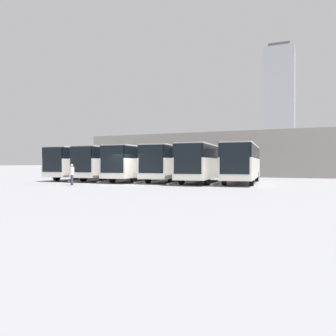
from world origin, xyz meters
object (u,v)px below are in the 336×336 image
(bus_1, at_px, (203,162))
(pedestrian, at_px, (72,174))
(bus_3, at_px, (138,162))
(bus_0, at_px, (242,162))
(bus_4, at_px, (110,162))
(bus_5, at_px, (85,162))
(bus_2, at_px, (171,162))

(bus_1, relative_size, pedestrian, 6.55)
(bus_1, distance_m, bus_3, 6.81)
(bus_1, xyz_separation_m, bus_3, (6.81, -0.20, 0.00))
(bus_0, relative_size, bus_4, 1.00)
(bus_3, height_order, bus_4, same)
(bus_1, relative_size, bus_4, 1.00)
(bus_1, bearing_deg, bus_5, -7.23)
(bus_1, bearing_deg, bus_4, -7.25)
(bus_0, height_order, pedestrian, bus_0)
(bus_5, bearing_deg, pedestrian, 117.04)
(bus_3, bearing_deg, bus_2, -177.06)
(bus_0, xyz_separation_m, pedestrian, (11.93, 8.19, -0.97))
(bus_2, bearing_deg, bus_1, 164.03)
(bus_2, bearing_deg, bus_5, -4.28)
(bus_4, height_order, pedestrian, bus_4)
(bus_0, distance_m, bus_5, 17.02)
(bus_3, height_order, pedestrian, bus_3)
(bus_1, xyz_separation_m, bus_2, (3.40, -0.67, 0.00))
(bus_0, bearing_deg, bus_5, -4.84)
(bus_1, height_order, bus_5, same)
(bus_2, distance_m, bus_5, 10.21)
(bus_1, height_order, pedestrian, bus_1)
(bus_3, bearing_deg, bus_0, 177.22)
(bus_3, relative_size, bus_5, 1.00)
(bus_2, xyz_separation_m, bus_5, (10.21, 0.11, 0.00))
(bus_0, relative_size, bus_1, 1.00)
(bus_2, height_order, pedestrian, bus_2)
(bus_0, bearing_deg, bus_4, -4.25)
(bus_0, relative_size, bus_3, 1.00)
(bus_4, height_order, bus_5, same)
(bus_2, xyz_separation_m, pedestrian, (5.12, 8.28, -0.97))
(bus_4, relative_size, bus_5, 1.00)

